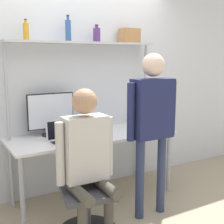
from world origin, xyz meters
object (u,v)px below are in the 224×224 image
object	(u,v)px
laptop	(61,135)
person_standing	(152,114)
bottle_blue	(68,30)
person_seated	(87,152)
bottle_amber	(26,31)
cell_phone	(80,139)
bottle_purple	(97,35)
storage_box	(129,36)
office_chair	(87,206)
monitor	(51,113)

from	to	relation	value
laptop	person_standing	bearing A→B (deg)	-37.63
laptop	bottle_blue	size ratio (longest dim) A/B	1.03
person_seated	bottle_amber	world-z (taller)	bottle_amber
cell_phone	bottle_purple	xyz separation A→B (m)	(0.38, 0.33, 1.15)
bottle_amber	storage_box	bearing A→B (deg)	0.00
office_chair	person_seated	xyz separation A→B (m)	(-0.01, -0.04, 0.55)
monitor	person_seated	bearing A→B (deg)	-89.17
bottle_amber	laptop	bearing A→B (deg)	-51.14
person_seated	bottle_purple	size ratio (longest dim) A/B	6.92
monitor	storage_box	world-z (taller)	storage_box
monitor	bottle_amber	size ratio (longest dim) A/B	2.48
bottle_purple	monitor	bearing A→B (deg)	-179.36
cell_phone	bottle_amber	bearing A→B (deg)	144.41
office_chair	storage_box	distance (m)	2.14
laptop	bottle_purple	world-z (taller)	bottle_purple
laptop	office_chair	size ratio (longest dim) A/B	0.33
office_chair	bottle_purple	xyz separation A→B (m)	(0.58, 0.89, 1.65)
bottle_amber	person_standing	bearing A→B (deg)	-41.47
laptop	person_seated	distance (m)	0.63
monitor	person_standing	bearing A→B (deg)	-48.99
monitor	cell_phone	size ratio (longest dim) A/B	3.62
person_standing	storage_box	world-z (taller)	storage_box
bottle_purple	bottle_blue	bearing A→B (deg)	-180.00
monitor	storage_box	xyz separation A→B (m)	(1.06, 0.01, 0.90)
bottle_purple	bottle_blue	xyz separation A→B (m)	(-0.36, -0.00, 0.04)
person_standing	bottle_blue	xyz separation A→B (m)	(-0.53, 0.89, 0.87)
laptop	person_standing	size ratio (longest dim) A/B	0.17
storage_box	laptop	bearing A→B (deg)	-164.14
monitor	bottle_blue	distance (m)	0.96
person_standing	storage_box	bearing A→B (deg)	71.88
storage_box	bottle_amber	bearing A→B (deg)	180.00
office_chair	storage_box	xyz separation A→B (m)	(1.04, 0.89, 1.65)
cell_phone	person_seated	distance (m)	0.64
bottle_amber	bottle_purple	distance (m)	0.84
cell_phone	laptop	bearing A→B (deg)	173.02
person_seated	bottle_purple	world-z (taller)	bottle_purple
cell_phone	office_chair	bearing A→B (deg)	-109.24
office_chair	bottle_amber	size ratio (longest dim) A/B	4.16
office_chair	person_standing	bearing A→B (deg)	-0.26
office_chair	bottle_amber	distance (m)	1.90
person_standing	bottle_amber	size ratio (longest dim) A/B	7.78
laptop	bottle_purple	bearing A→B (deg)	26.77
bottle_purple	bottle_blue	distance (m)	0.36
person_seated	bottle_amber	size ratio (longest dim) A/B	6.37
person_seated	person_standing	size ratio (longest dim) A/B	0.82
cell_phone	person_standing	size ratio (longest dim) A/B	0.09
monitor	storage_box	size ratio (longest dim) A/B	2.43
laptop	person_seated	world-z (taller)	person_seated
office_chair	storage_box	world-z (taller)	storage_box
office_chair	monitor	bearing A→B (deg)	91.40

